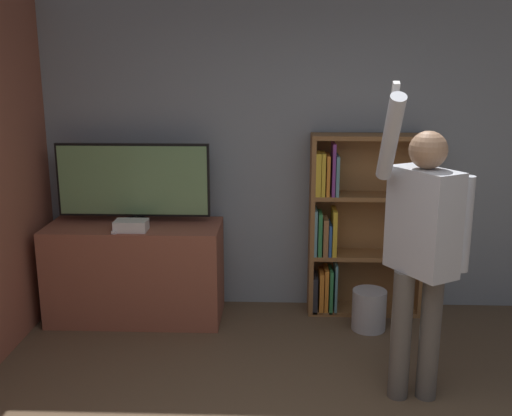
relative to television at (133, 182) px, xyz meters
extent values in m
cube|color=gray|center=(1.30, 0.31, 0.20)|extent=(6.19, 0.06, 2.70)
cube|color=#93513D|center=(0.00, -0.06, -0.75)|extent=(1.41, 0.59, 0.80)
cylinder|color=black|center=(0.00, 0.00, -0.33)|extent=(0.22, 0.22, 0.03)
cylinder|color=black|center=(0.00, 0.00, -0.29)|extent=(0.06, 0.06, 0.05)
cube|color=black|center=(0.00, 0.00, 0.02)|extent=(1.24, 0.04, 0.60)
cube|color=#6B9360|center=(0.00, -0.02, 0.02)|extent=(1.21, 0.01, 0.56)
cube|color=white|center=(0.03, -0.24, -0.30)|extent=(0.25, 0.17, 0.09)
cube|color=white|center=(-0.08, -0.27, -0.33)|extent=(0.06, 0.14, 0.02)
cube|color=brown|center=(1.46, 0.12, -0.38)|extent=(0.04, 0.28, 1.53)
cube|color=brown|center=(2.37, 0.12, -0.38)|extent=(0.04, 0.28, 1.53)
cube|color=brown|center=(1.91, 0.26, -0.38)|extent=(0.95, 0.01, 1.53)
cube|color=brown|center=(1.91, 0.12, -1.13)|extent=(0.88, 0.28, 0.04)
cube|color=brown|center=(1.91, 0.12, -0.64)|extent=(0.88, 0.28, 0.04)
cube|color=brown|center=(1.91, 0.12, -0.13)|extent=(0.88, 0.28, 0.04)
cube|color=brown|center=(1.91, 0.12, 0.36)|extent=(0.88, 0.28, 0.04)
cube|color=#232328|center=(1.50, 0.10, -0.97)|extent=(0.04, 0.24, 0.31)
cube|color=orange|center=(1.55, 0.10, -0.95)|extent=(0.04, 0.23, 0.35)
cube|color=orange|center=(1.59, 0.10, -0.94)|extent=(0.03, 0.23, 0.38)
cube|color=#338447|center=(1.63, 0.10, -0.94)|extent=(0.03, 0.23, 0.37)
cube|color=#5B8E99|center=(1.67, 0.10, -0.92)|extent=(0.02, 0.23, 0.43)
cube|color=#5B8E99|center=(1.49, 0.11, -0.43)|extent=(0.02, 0.25, 0.39)
cube|color=#338447|center=(1.52, 0.09, -0.44)|extent=(0.03, 0.21, 0.36)
cube|color=#99663D|center=(1.57, 0.08, -0.46)|extent=(0.04, 0.20, 0.31)
cube|color=#2D569E|center=(1.61, 0.11, -0.49)|extent=(0.02, 0.24, 0.27)
cube|color=gold|center=(1.64, 0.11, -0.43)|extent=(0.03, 0.25, 0.38)
cube|color=gold|center=(1.50, 0.09, 0.06)|extent=(0.04, 0.22, 0.35)
cube|color=gold|center=(1.54, 0.09, 0.06)|extent=(0.03, 0.21, 0.35)
cube|color=orange|center=(1.58, 0.11, 0.05)|extent=(0.03, 0.24, 0.33)
cube|color=#7A3889|center=(1.62, 0.09, 0.10)|extent=(0.03, 0.22, 0.43)
cube|color=#5B8E99|center=(1.65, 0.11, 0.05)|extent=(0.03, 0.25, 0.33)
cylinder|color=#56514C|center=(1.96, -1.23, -0.72)|extent=(0.13, 0.13, 0.85)
cylinder|color=#56514C|center=(2.14, -1.23, -0.72)|extent=(0.13, 0.13, 0.85)
cube|color=#B7BCC6|center=(2.05, -1.23, 0.02)|extent=(0.41, 0.49, 0.64)
sphere|color=#9E7556|center=(2.05, -1.23, 0.45)|extent=(0.22, 0.22, 0.22)
cylinder|color=#B7BCC6|center=(2.29, -1.23, 0.01)|extent=(0.09, 0.09, 0.59)
cylinder|color=#B7BCC6|center=(1.80, -1.35, 0.54)|extent=(0.09, 0.41, 0.53)
cube|color=white|center=(1.80, -1.40, 0.78)|extent=(0.04, 0.09, 0.14)
cylinder|color=#B7B7BC|center=(1.91, -0.23, -0.98)|extent=(0.27, 0.27, 0.33)
camera|label=1|loc=(1.17, -4.72, 0.96)|focal=42.00mm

